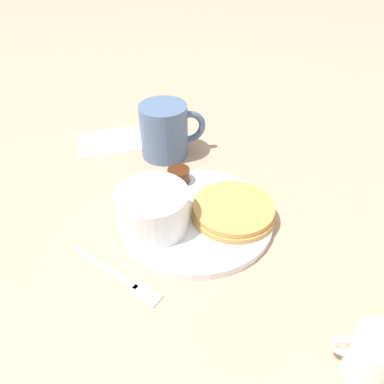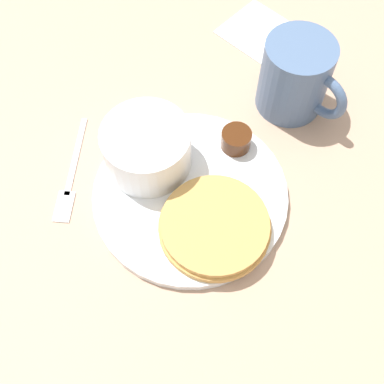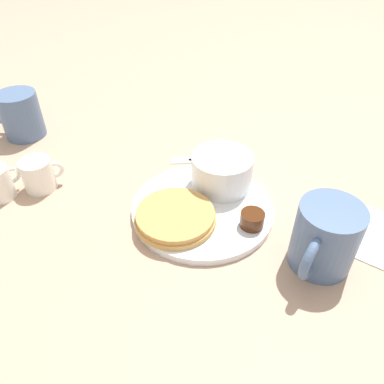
# 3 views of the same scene
# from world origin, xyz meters

# --- Properties ---
(ground_plane) EXTENTS (4.00, 4.00, 0.00)m
(ground_plane) POSITION_xyz_m (0.00, 0.00, 0.00)
(ground_plane) COLOR tan
(plate) EXTENTS (0.23, 0.23, 0.01)m
(plate) POSITION_xyz_m (0.00, 0.00, 0.01)
(plate) COLOR white
(plate) RESTS_ON ground_plane
(pancake_stack) EXTENTS (0.13, 0.13, 0.02)m
(pancake_stack) POSITION_xyz_m (-0.05, 0.02, 0.02)
(pancake_stack) COLOR tan
(pancake_stack) RESTS_ON plate
(bowl) EXTENTS (0.10, 0.10, 0.06)m
(bowl) POSITION_xyz_m (0.07, -0.00, 0.04)
(bowl) COLOR white
(bowl) RESTS_ON plate
(syrup_cup) EXTENTS (0.04, 0.04, 0.02)m
(syrup_cup) POSITION_xyz_m (-0.00, -0.09, 0.02)
(syrup_cup) COLOR #47230F
(syrup_cup) RESTS_ON plate
(butter_ramekin) EXTENTS (0.04, 0.04, 0.04)m
(butter_ramekin) POSITION_xyz_m (0.08, -0.02, 0.03)
(butter_ramekin) COLOR white
(butter_ramekin) RESTS_ON plate
(coffee_mug) EXTENTS (0.12, 0.09, 0.10)m
(coffee_mug) POSITION_xyz_m (-0.01, -0.20, 0.05)
(coffee_mug) COLOR slate
(coffee_mug) RESTS_ON ground_plane
(creamer_pitcher_near) EXTENTS (0.07, 0.06, 0.06)m
(creamer_pitcher_near) POSITION_xyz_m (-0.09, 0.28, 0.03)
(creamer_pitcher_near) COLOR white
(creamer_pitcher_near) RESTS_ON ground_plane
(fork) EXTENTS (0.10, 0.13, 0.00)m
(fork) POSITION_xyz_m (0.13, 0.08, 0.00)
(fork) COLOR silver
(fork) RESTS_ON ground_plane
(napkin) EXTENTS (0.13, 0.10, 0.00)m
(napkin) POSITION_xyz_m (0.09, -0.27, 0.00)
(napkin) COLOR white
(napkin) RESTS_ON ground_plane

